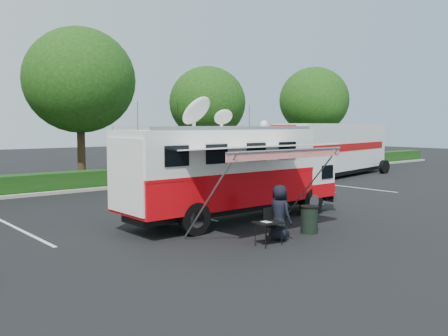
% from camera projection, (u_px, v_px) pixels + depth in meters
% --- Properties ---
extents(ground_plane, '(120.00, 120.00, 0.00)m').
position_uv_depth(ground_plane, '(233.00, 221.00, 18.22)').
color(ground_plane, black).
rests_on(ground_plane, ground).
extents(back_border, '(60.00, 6.14, 8.87)m').
position_uv_depth(back_border, '(100.00, 98.00, 28.38)').
color(back_border, '#9E998E').
rests_on(back_border, ground_plane).
extents(stall_lines, '(24.12, 5.50, 0.01)m').
position_uv_depth(stall_lines, '(175.00, 211.00, 20.19)').
color(stall_lines, silver).
rests_on(stall_lines, ground_plane).
extents(command_truck, '(8.86, 2.44, 4.26)m').
position_uv_depth(command_truck, '(231.00, 171.00, 18.01)').
color(command_truck, black).
rests_on(command_truck, ground_plane).
extents(awning, '(4.84, 2.51, 2.92)m').
position_uv_depth(awning, '(265.00, 149.00, 15.49)').
color(awning, white).
rests_on(awning, ground_plane).
extents(person, '(0.55, 0.83, 1.69)m').
position_uv_depth(person, '(279.00, 240.00, 15.16)').
color(person, black).
rests_on(person, ground_plane).
extents(folding_table, '(0.93, 0.75, 0.70)m').
position_uv_depth(folding_table, '(269.00, 224.00, 14.42)').
color(folding_table, black).
rests_on(folding_table, ground_plane).
extents(folding_chair, '(0.51, 0.53, 1.00)m').
position_uv_depth(folding_chair, '(273.00, 221.00, 15.01)').
color(folding_chair, black).
rests_on(folding_chair, ground_plane).
extents(trash_bin, '(0.60, 0.60, 0.89)m').
position_uv_depth(trash_bin, '(309.00, 219.00, 16.10)').
color(trash_bin, black).
rests_on(trash_bin, ground_plane).
extents(semi_trailer, '(11.81, 4.62, 3.56)m').
position_uv_depth(semi_trailer, '(335.00, 149.00, 33.57)').
color(semi_trailer, white).
rests_on(semi_trailer, ground_plane).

